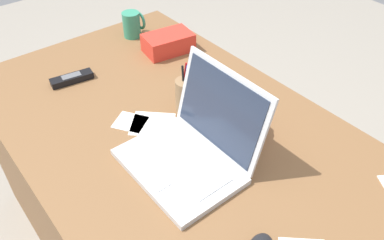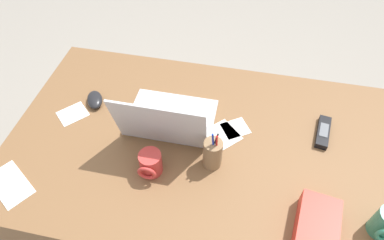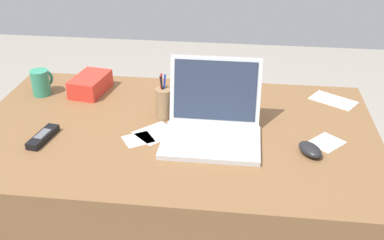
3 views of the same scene
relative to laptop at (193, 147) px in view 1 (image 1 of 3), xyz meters
The scene contains 9 objects.
desk 0.43m from the laptop, 162.75° to the left, with size 1.48×0.90×0.71m, color brown.
laptop is the anchor object (origin of this frame).
coffee_mug_white 0.20m from the laptop, 86.89° to the left, with size 0.08×0.09×0.09m.
coffee_mug_tall 0.79m from the laptop, 160.03° to the left, with size 0.08×0.09×0.11m.
cordless_phone 0.60m from the laptop, behind, with size 0.07×0.16×0.03m.
pen_holder 0.23m from the laptop, 146.77° to the left, with size 0.07×0.07×0.18m.
snack_bag 0.63m from the laptop, 150.11° to the left, with size 0.12×0.19×0.07m, color red.
paper_note_near_laptop 0.21m from the laptop, behind, with size 0.13×0.12×0.00m, color white.
paper_note_left 0.27m from the laptop, 168.85° to the right, with size 0.10×0.09×0.00m, color white.
Camera 1 is at (0.76, -0.54, 1.53)m, focal length 36.80 mm.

